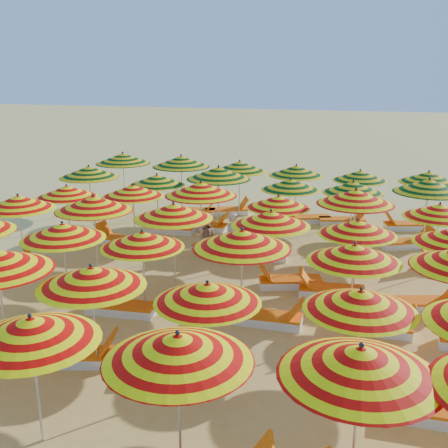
{
  "coord_description": "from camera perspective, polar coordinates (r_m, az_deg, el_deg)",
  "views": [
    {
      "loc": [
        3.65,
        -14.06,
        5.94
      ],
      "look_at": [
        0.0,
        0.5,
        1.6
      ],
      "focal_mm": 45.0,
      "sensor_mm": 36.0,
      "label": 1
    }
  ],
  "objects": [
    {
      "name": "umbrella_30",
      "position": [
        21.38,
        -13.57,
        5.17
      ],
      "size": [
        2.44,
        2.44,
        2.32
      ],
      "color": "silver",
      "rests_on": "ground"
    },
    {
      "name": "umbrella_9",
      "position": [
        10.35,
        -1.69,
        -7.02
      ],
      "size": [
        2.33,
        2.33,
        2.12
      ],
      "color": "silver",
      "rests_on": "ground"
    },
    {
      "name": "lounger_14",
      "position": [
        15.15,
        10.7,
        -6.63
      ],
      "size": [
        1.78,
        0.72,
        0.69
      ],
      "rotation": [
        0.0,
        0.0,
        3.23
      ],
      "color": "white",
      "rests_on": "ground"
    },
    {
      "name": "umbrella_36",
      "position": [
        23.73,
        -10.24,
        6.58
      ],
      "size": [
        2.59,
        2.59,
        2.4
      ],
      "color": "silver",
      "rests_on": "ground"
    },
    {
      "name": "umbrella_15",
      "position": [
        12.63,
        1.82,
        -1.56
      ],
      "size": [
        2.42,
        2.42,
        2.39
      ],
      "color": "silver",
      "rests_on": "ground"
    },
    {
      "name": "umbrella_21",
      "position": [
        14.86,
        4.79,
        0.56
      ],
      "size": [
        2.29,
        2.29,
        2.23
      ],
      "color": "silver",
      "rests_on": "ground"
    },
    {
      "name": "lounger_8",
      "position": [
        14.15,
        -10.59,
        -8.31
      ],
      "size": [
        1.75,
        0.65,
        0.69
      ],
      "rotation": [
        0.0,
        0.0,
        3.18
      ],
      "color": "white",
      "rests_on": "ground"
    },
    {
      "name": "lounger_27",
      "position": [
        21.73,
        18.07,
        -0.14
      ],
      "size": [
        1.82,
        0.99,
        0.69
      ],
      "rotation": [
        0.0,
        0.0,
        3.39
      ],
      "color": "white",
      "rests_on": "ground"
    },
    {
      "name": "lounger_17",
      "position": [
        17.97,
        -0.46,
        -2.66
      ],
      "size": [
        1.83,
        1.12,
        0.69
      ],
      "rotation": [
        0.0,
        0.0,
        -0.33
      ],
      "color": "white",
      "rests_on": "ground"
    },
    {
      "name": "umbrella_8",
      "position": [
        11.1,
        -13.33,
        -5.25
      ],
      "size": [
        2.42,
        2.42,
        2.24
      ],
      "color": "silver",
      "rests_on": "ground"
    },
    {
      "name": "umbrella_41",
      "position": [
        21.49,
        20.06,
        4.49
      ],
      "size": [
        2.55,
        2.55,
        2.23
      ],
      "color": "silver",
      "rests_on": "ground"
    },
    {
      "name": "umbrella_14",
      "position": [
        13.47,
        -8.3,
        -1.59
      ],
      "size": [
        2.66,
        2.66,
        2.13
      ],
      "color": "silver",
      "rests_on": "ground"
    },
    {
      "name": "lounger_10",
      "position": [
        13.46,
        15.22,
        -9.94
      ],
      "size": [
        1.77,
        0.7,
        0.69
      ],
      "rotation": [
        0.0,
        0.0,
        -0.07
      ],
      "color": "white",
      "rests_on": "ground"
    },
    {
      "name": "beachgoer_a",
      "position": [
        17.03,
        1.02,
        -1.47
      ],
      "size": [
        0.69,
        0.65,
        1.59
      ],
      "primitive_type": "imported",
      "rotation": [
        0.0,
        0.0,
        0.64
      ],
      "color": "tan",
      "rests_on": "ground"
    },
    {
      "name": "umbrella_37",
      "position": [
        22.51,
        -4.38,
        6.36
      ],
      "size": [
        2.59,
        2.59,
        2.43
      ],
      "color": "silver",
      "rests_on": "ground"
    },
    {
      "name": "lounger_9",
      "position": [
        13.4,
        4.44,
        -9.5
      ],
      "size": [
        1.74,
        0.61,
        0.69
      ],
      "rotation": [
        0.0,
        0.0,
        -0.02
      ],
      "color": "white",
      "rests_on": "ground"
    },
    {
      "name": "lounger_12",
      "position": [
        18.22,
        -21.2,
        -3.53
      ],
      "size": [
        1.79,
        0.77,
        0.69
      ],
      "rotation": [
        0.0,
        0.0,
        0.11
      ],
      "color": "white",
      "rests_on": "ground"
    },
    {
      "name": "umbrella_10",
      "position": [
        10.26,
        13.7,
        -7.56
      ],
      "size": [
        2.49,
        2.49,
        2.15
      ],
      "color": "silver",
      "rests_on": "ground"
    },
    {
      "name": "lounger_5",
      "position": [
        12.16,
        -14.74,
        -12.87
      ],
      "size": [
        1.82,
        0.97,
        0.69
      ],
      "rotation": [
        0.0,
        0.0,
        0.24
      ],
      "color": "white",
      "rests_on": "ground"
    },
    {
      "name": "umbrella_4",
      "position": [
        7.91,
        13.68,
        -13.44
      ],
      "size": [
        2.68,
        2.68,
        2.38
      ],
      "color": "silver",
      "rests_on": "ground"
    },
    {
      "name": "umbrella_34",
      "position": [
        19.28,
        12.98,
        3.66
      ],
      "size": [
        2.42,
        2.42,
        2.17
      ],
      "color": "silver",
      "rests_on": "ground"
    },
    {
      "name": "umbrella_39",
      "position": [
        21.68,
        7.34,
        5.4
      ],
      "size": [
        2.74,
        2.74,
        2.22
      ],
      "color": "silver",
      "rests_on": "ground"
    },
    {
      "name": "umbrella_13",
      "position": [
        14.32,
        -16.07,
        -0.72
      ],
      "size": [
        2.75,
        2.75,
        2.21
      ],
      "color": "silver",
      "rests_on": "ground"
    },
    {
      "name": "umbrella_25",
      "position": [
        18.59,
        -9.24,
        3.36
      ],
      "size": [
        2.09,
        2.09,
        2.16
      ],
      "color": "silver",
      "rests_on": "ground"
    },
    {
      "name": "umbrella_29",
      "position": [
        16.98,
        21.05,
        1.26
      ],
      "size": [
        2.41,
        2.41,
        2.16
      ],
      "color": "silver",
      "rests_on": "ground"
    },
    {
      "name": "lounger_24",
      "position": [
        22.7,
        0.38,
        1.35
      ],
      "size": [
        1.82,
        1.17,
        0.69
      ],
      "rotation": [
        0.0,
        0.0,
        0.37
      ],
      "color": "white",
      "rests_on": "ground"
    },
    {
      "name": "umbrella_24",
      "position": [
        19.17,
        -15.68,
        3.2
      ],
      "size": [
        2.56,
        2.56,
        2.1
      ],
      "color": "silver",
      "rests_on": "ground"
    },
    {
      "name": "lounger_25",
      "position": [
        21.77,
        8.4,
        0.53
      ],
      "size": [
        1.83,
        1.11,
        0.69
      ],
      "rotation": [
        0.0,
        0.0,
        3.47
      ],
      "color": "white",
      "rests_on": "ground"
    },
    {
      "name": "ground",
      "position": [
        15.69,
        -0.45,
        -6.12
      ],
      "size": [
        120.0,
        120.0,
        0.0
      ],
      "primitive_type": "plane",
      "color": "#DFC063",
      "rests_on": "ground"
    },
    {
      "name": "umbrella_32",
      "position": [
        20.01,
        -0.56,
        5.2
      ],
      "size": [
        2.79,
        2.79,
        2.44
      ],
      "color": "silver",
      "rests_on": "ground"
    },
    {
      "name": "lounger_13",
      "position": [
        15.55,
        6.59,
        -5.83
      ],
      "size": [
        1.83,
        1.05,
        0.69
      ],
      "rotation": [
        0.0,
        0.0,
        3.43
      ],
      "color": "white",
      "rests_on": "ground"
    },
    {
      "name": "umbrella_22",
      "position": [
        14.7,
        13.41,
        -0.35
      ],
      "size": [
        2.3,
        2.3,
        2.14
      ],
      "color": "silver",
      "rests_on": "ground"
    },
    {
      "name": "umbrella_18",
      "position": [
        17.57,
        -20.17,
        2.09
      ],
      "size": [
        2.81,
        2.81,
        2.25
      ],
      "color": "silver",
      "rests_on": "ground"
    },
    {
      "name": "umbrella_40",
      "position": [
        21.5,
        13.65,
        4.8
      ],
      "size": [
        2.59,
        2.59,
        2.14
      ],
      "color": "silver",
      "rests_on": "ground"
    },
    {
      "name": "lounger_18",
      "position": [
        17.56,
        3.35,
        -3.14
      ],
      "size": [
        1.81,
        0.87,
        0.69
      ],
      "rotation": [
        0.0,
        0.0,
        3.31
      ],
      "color": "white",
      "rests_on": "ground"
    },
    {
      "name": "lounger_6",
      "position": [
        11.37,
        -3.95,
        -14.5
      ],
      "size": [
        1.81,
        0.91,
        0.69
      ],
      "rotation": [
        0.0,
        0.0,
        0.2
      ],
      "color": "white",
      "rests_on": "ground"
    },
    {
      "name": "lounger_16",
      "position": [
        19.29,
        -10.63,
        -1.62
      ],
      "size": [
        1.82,
        0.97,
        0.69
      ],
      "rotation": [
        0.0,
        0.0,
        2.9
      ],
      "color": "white",
      "rests_on": "ground"
    },
    {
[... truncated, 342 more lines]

